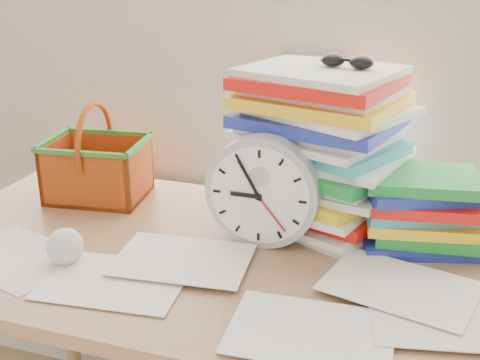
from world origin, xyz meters
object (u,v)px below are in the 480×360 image
at_px(desk, 232,286).
at_px(basket, 96,152).
at_px(clock, 263,192).
at_px(book_stack, 424,209).
at_px(paper_stack, 322,148).

xyz_separation_m(desk, basket, (-0.43, 0.19, 0.20)).
xyz_separation_m(clock, book_stack, (0.33, 0.11, -0.04)).
distance_m(desk, book_stack, 0.44).
relative_size(paper_stack, basket, 1.48).
bearing_deg(book_stack, basket, 179.01).
distance_m(desk, basket, 0.51).
distance_m(clock, book_stack, 0.35).
height_order(clock, book_stack, clock).
bearing_deg(desk, clock, 57.52).
height_order(paper_stack, clock, paper_stack).
bearing_deg(basket, clock, -21.74).
distance_m(paper_stack, clock, 0.19).
xyz_separation_m(desk, paper_stack, (0.14, 0.22, 0.26)).
bearing_deg(book_stack, paper_stack, 168.88).
bearing_deg(desk, book_stack, 25.39).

